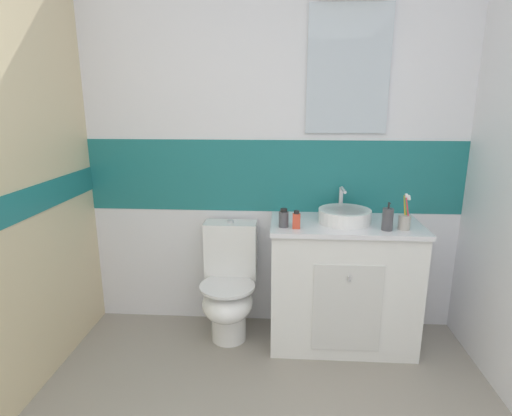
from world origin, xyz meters
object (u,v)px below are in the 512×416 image
at_px(toothbrush_cup, 404,220).
at_px(lotion_bottle_short, 284,218).
at_px(sink_basin, 344,215).
at_px(soap_dispenser, 388,219).
at_px(toilet, 229,287).
at_px(perfume_flask_small, 296,220).

distance_m(toothbrush_cup, lotion_bottle_short, 0.73).
height_order(sink_basin, toothbrush_cup, toothbrush_cup).
bearing_deg(soap_dispenser, lotion_bottle_short, 177.60).
distance_m(toilet, perfume_flask_small, 0.71).
height_order(toilet, perfume_flask_small, perfume_flask_small).
height_order(soap_dispenser, perfume_flask_small, soap_dispenser).
bearing_deg(toothbrush_cup, lotion_bottle_short, 179.80).
relative_size(sink_basin, lotion_bottle_short, 3.24).
bearing_deg(lotion_bottle_short, sink_basin, 18.45).
bearing_deg(toothbrush_cup, toilet, 172.87).
xyz_separation_m(sink_basin, toothbrush_cup, (0.34, -0.13, 0.01)).
bearing_deg(toilet, sink_basin, -0.33).
height_order(sink_basin, soap_dispenser, sink_basin).
xyz_separation_m(toilet, lotion_bottle_short, (0.37, -0.13, 0.53)).
height_order(toilet, toothbrush_cup, toothbrush_cup).
bearing_deg(sink_basin, lotion_bottle_short, -161.55).
bearing_deg(soap_dispenser, perfume_flask_small, -179.91).
relative_size(toothbrush_cup, perfume_flask_small, 1.95).
relative_size(toilet, perfume_flask_small, 7.17).
distance_m(sink_basin, soap_dispenser, 0.28).
bearing_deg(perfume_flask_small, toilet, 159.98).
relative_size(toilet, toothbrush_cup, 3.67).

